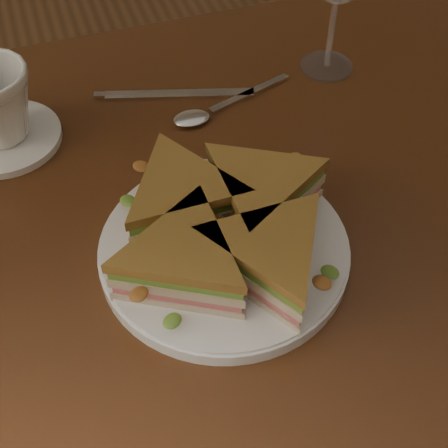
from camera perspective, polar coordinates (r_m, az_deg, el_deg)
The scene contains 7 objects.
table at distance 0.79m, azimuth 2.24°, elevation -2.76°, with size 1.20×0.80×0.75m.
plate at distance 0.66m, azimuth 0.00°, elevation -2.40°, with size 0.26×0.26×0.02m, color white.
sandwich_wedges at distance 0.63m, azimuth 0.00°, elevation -0.30°, with size 0.31×0.31×0.06m.
crisps_mound at distance 0.63m, azimuth 0.00°, elevation -0.54°, with size 0.09×0.09×0.05m, color #C35A19, non-canonical shape.
spoon at distance 0.82m, azimuth -1.65°, elevation 10.15°, with size 0.18×0.07×0.01m.
knife at distance 0.86m, azimuth -5.07°, elevation 11.68°, with size 0.21×0.07×0.00m.
saucer at distance 0.83m, azimuth -19.42°, elevation 7.45°, with size 0.14×0.14×0.01m, color white.
Camera 1 is at (-0.19, -0.45, 1.27)m, focal length 50.00 mm.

